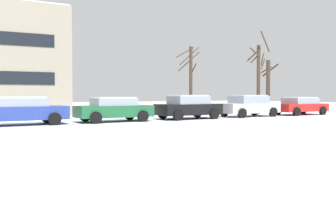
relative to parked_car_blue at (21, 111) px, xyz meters
name	(u,v)px	position (x,y,z in m)	size (l,w,h in m)	color
parked_car_blue	(21,111)	(0.00, 0.00, 0.00)	(4.55, 2.13, 1.43)	#283D93
parked_car_green	(114,109)	(4.93, 0.06, -0.02)	(4.34, 2.18, 1.39)	#1E6038
parked_car_black	(188,107)	(9.85, 0.08, 0.03)	(4.17, 2.21, 1.50)	black
parked_car_silver	(249,106)	(14.78, 0.17, 0.02)	(4.42, 2.22, 1.50)	silver
parked_car_red	(300,106)	(19.71, 0.11, -0.04)	(4.49, 2.16, 1.34)	red
tree_far_left	(258,75)	(17.57, 2.34, 2.28)	(1.37, 1.48, 6.36)	#423326
tree_far_mid	(268,85)	(19.92, 3.78, 1.62)	(1.65, 1.27, 4.63)	#423326
tree_far_right	(191,79)	(12.08, 3.48, 1.98)	(1.90, 1.29, 5.16)	#423326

